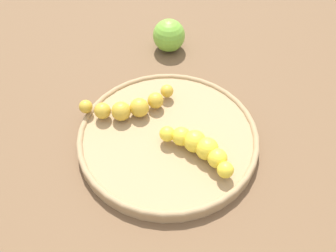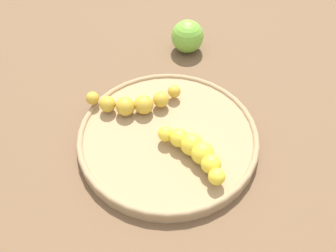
{
  "view_description": "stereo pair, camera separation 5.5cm",
  "coord_description": "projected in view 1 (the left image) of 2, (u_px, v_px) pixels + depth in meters",
  "views": [
    {
      "loc": [
        -0.12,
        -0.34,
        0.46
      ],
      "look_at": [
        0.0,
        0.0,
        0.04
      ],
      "focal_mm": 37.07,
      "sensor_mm": 36.0,
      "label": 1
    },
    {
      "loc": [
        -0.07,
        -0.36,
        0.46
      ],
      "look_at": [
        0.0,
        0.0,
        0.04
      ],
      "focal_mm": 37.07,
      "sensor_mm": 36.0,
      "label": 2
    }
  ],
  "objects": [
    {
      "name": "ground_plane",
      "position": [
        168.0,
        141.0,
        0.58
      ],
      "size": [
        2.4,
        2.4,
        0.0
      ],
      "primitive_type": "plane",
      "color": "brown"
    },
    {
      "name": "fruit_bowl",
      "position": [
        168.0,
        136.0,
        0.57
      ],
      "size": [
        0.3,
        0.3,
        0.02
      ],
      "color": "#A08259",
      "rests_on": "ground_plane"
    },
    {
      "name": "apple_green",
      "position": [
        169.0,
        36.0,
        0.73
      ],
      "size": [
        0.07,
        0.07,
        0.07
      ],
      "primitive_type": "sphere",
      "color": "#72B238",
      "rests_on": "ground_plane"
    },
    {
      "name": "banana_yellow",
      "position": [
        199.0,
        147.0,
        0.53
      ],
      "size": [
        0.08,
        0.12,
        0.04
      ],
      "rotation": [
        0.0,
        0.0,
        0.55
      ],
      "color": "yellow",
      "rests_on": "fruit_bowl"
    },
    {
      "name": "banana_spotted",
      "position": [
        129.0,
        106.0,
        0.59
      ],
      "size": [
        0.17,
        0.06,
        0.03
      ],
      "rotation": [
        0.0,
        0.0,
        4.64
      ],
      "color": "gold",
      "rests_on": "fruit_bowl"
    }
  ]
}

